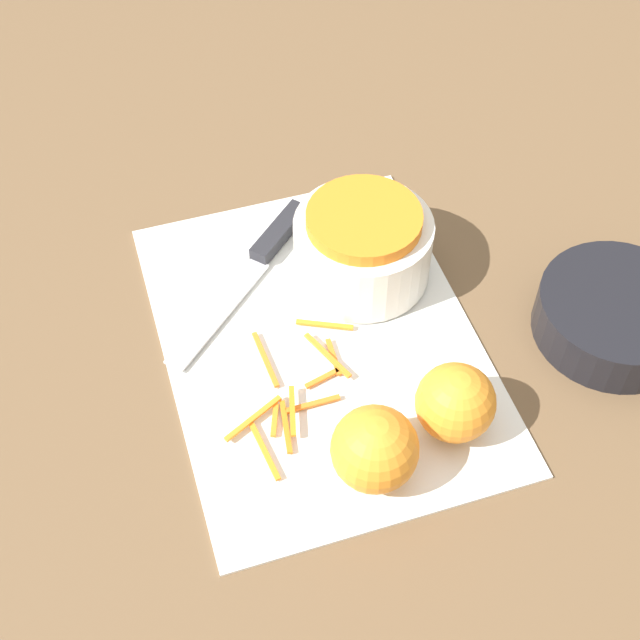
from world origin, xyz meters
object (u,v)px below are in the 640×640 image
object	(u,v)px
knife	(266,252)
bowl_speckled	(363,244)
bowl_dark	(616,315)
orange_left	(372,450)
orange_right	(455,403)

from	to	relation	value
knife	bowl_speckled	bearing A→B (deg)	107.66
knife	bowl_dark	bearing A→B (deg)	104.50
bowl_dark	orange_left	size ratio (longest dim) A/B	2.05
bowl_speckled	bowl_dark	world-z (taller)	bowl_speckled
bowl_speckled	orange_left	size ratio (longest dim) A/B	1.84
bowl_speckled	knife	bearing A→B (deg)	-119.71
bowl_speckled	knife	xyz separation A→B (m)	(-0.05, -0.09, -0.03)
bowl_speckled	orange_right	xyz separation A→B (m)	(0.20, 0.02, -0.00)
bowl_dark	knife	xyz separation A→B (m)	(-0.20, -0.30, -0.01)
bowl_speckled	orange_left	xyz separation A→B (m)	(0.23, -0.07, -0.00)
bowl_speckled	bowl_dark	size ratio (longest dim) A/B	0.90
bowl_speckled	knife	world-z (taller)	bowl_speckled
knife	orange_left	distance (m)	0.28
knife	orange_right	xyz separation A→B (m)	(0.25, 0.11, 0.03)
orange_right	bowl_speckled	bearing A→B (deg)	-175.39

